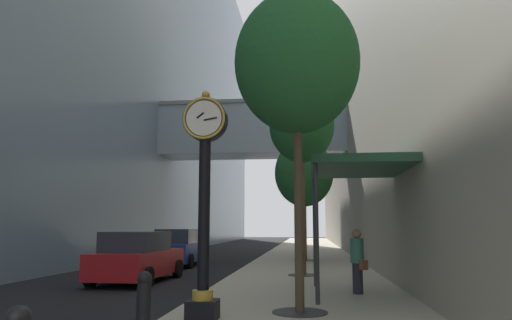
{
  "coord_description": "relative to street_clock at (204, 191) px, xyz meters",
  "views": [
    {
      "loc": [
        2.77,
        -1.2,
        1.82
      ],
      "look_at": [
        0.79,
        16.65,
        4.37
      ],
      "focal_mm": 33.03,
      "sensor_mm": 36.0,
      "label": 1
    }
  ],
  "objects": [
    {
      "name": "ground_plane",
      "position": [
        -0.82,
        19.5,
        -2.49
      ],
      "size": [
        110.0,
        110.0,
        0.0
      ],
      "primitive_type": "plane",
      "color": "black",
      "rests_on": "ground"
    },
    {
      "name": "sidewalk_right",
      "position": [
        1.81,
        22.5,
        -2.42
      ],
      "size": [
        5.26,
        80.0,
        0.14
      ],
      "primitive_type": "cube",
      "color": "#BCB29E",
      "rests_on": "ground"
    },
    {
      "name": "building_block_left",
      "position": [
        -12.16,
        22.49,
        14.11
      ],
      "size": [
        21.46,
        80.0,
        33.3
      ],
      "color": "#758EA8",
      "rests_on": "ground"
    },
    {
      "name": "street_clock",
      "position": [
        0.0,
        0.0,
        0.0
      ],
      "size": [
        0.84,
        0.55,
        4.3
      ],
      "color": "black",
      "rests_on": "sidewalk_right"
    },
    {
      "name": "bollard_second",
      "position": [
        -0.44,
        -1.91,
        -1.81
      ],
      "size": [
        0.22,
        0.22,
        1.04
      ],
      "color": "black",
      "rests_on": "sidewalk_right"
    },
    {
      "name": "street_tree_near",
      "position": [
        1.75,
        0.92,
        2.75
      ],
      "size": [
        2.64,
        2.64,
        6.65
      ],
      "color": "#333335",
      "rests_on": "sidewalk_right"
    },
    {
      "name": "street_tree_mid_near",
      "position": [
        1.75,
        8.16,
        2.94
      ],
      "size": [
        2.36,
        2.36,
        6.69
      ],
      "color": "#333335",
      "rests_on": "sidewalk_right"
    },
    {
      "name": "street_tree_mid_far",
      "position": [
        1.75,
        15.4,
        2.05
      ],
      "size": [
        3.0,
        3.0,
        6.14
      ],
      "color": "#333335",
      "rests_on": "sidewalk_right"
    },
    {
      "name": "pedestrian_walking",
      "position": [
        3.17,
        3.74,
        -1.51
      ],
      "size": [
        0.49,
        0.52,
        1.62
      ],
      "color": "#23232D",
      "rests_on": "sidewalk_right"
    },
    {
      "name": "storefront_awning",
      "position": [
        3.2,
        3.56,
        0.79
      ],
      "size": [
        2.4,
        3.6,
        3.3
      ],
      "color": "#235138",
      "rests_on": "sidewalk_right"
    },
    {
      "name": "car_blue_near",
      "position": [
        -4.15,
        13.42,
        -1.67
      ],
      "size": [
        2.01,
        4.55,
        1.71
      ],
      "color": "navy",
      "rests_on": "ground"
    },
    {
      "name": "car_red_mid",
      "position": [
        -3.72,
        6.69,
        -1.69
      ],
      "size": [
        2.11,
        4.46,
        1.66
      ],
      "color": "#AD191E",
      "rests_on": "ground"
    }
  ]
}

